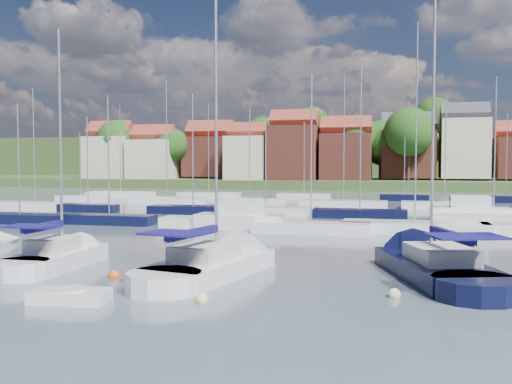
# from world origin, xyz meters

# --- Properties ---
(ground) EXTENTS (260.00, 260.00, 0.00)m
(ground) POSITION_xyz_m (0.00, 40.00, 0.00)
(ground) COLOR #424E59
(ground) RESTS_ON ground
(sailboat_left) EXTENTS (2.84, 9.67, 13.14)m
(sailboat_left) POSITION_xyz_m (-9.94, 2.79, 0.36)
(sailboat_left) COLOR silver
(sailboat_left) RESTS_ON ground
(sailboat_centre) EXTENTS (5.61, 12.42, 16.31)m
(sailboat_centre) POSITION_xyz_m (-1.27, 3.02, 0.35)
(sailboat_centre) COLOR silver
(sailboat_centre) RESTS_ON ground
(sailboat_navy) EXTENTS (7.19, 13.35, 17.84)m
(sailboat_navy) POSITION_xyz_m (8.13, 5.23, 0.35)
(sailboat_navy) COLOR black
(sailboat_navy) RESTS_ON ground
(tender) EXTENTS (3.06, 1.71, 0.63)m
(tender) POSITION_xyz_m (-5.18, -4.65, 0.24)
(tender) COLOR silver
(tender) RESTS_ON ground
(buoy_c) EXTENTS (0.54, 0.54, 0.54)m
(buoy_c) POSITION_xyz_m (-5.72, -0.08, 0.00)
(buoy_c) COLOR #D85914
(buoy_c) RESTS_ON ground
(buoy_d) EXTENTS (0.54, 0.54, 0.54)m
(buoy_d) POSITION_xyz_m (-0.31, -3.38, 0.00)
(buoy_d) COLOR beige
(buoy_d) RESTS_ON ground
(buoy_e) EXTENTS (0.50, 0.50, 0.50)m
(buoy_e) POSITION_xyz_m (6.16, 6.43, 0.00)
(buoy_e) COLOR #D85914
(buoy_e) RESTS_ON ground
(buoy_f) EXTENTS (0.52, 0.52, 0.52)m
(buoy_f) POSITION_xyz_m (6.83, -0.79, 0.00)
(buoy_f) COLOR beige
(buoy_f) RESTS_ON ground
(marina_field) EXTENTS (79.62, 41.41, 15.93)m
(marina_field) POSITION_xyz_m (1.91, 35.15, 0.43)
(marina_field) COLOR silver
(marina_field) RESTS_ON ground
(far_shore_town) EXTENTS (212.46, 90.00, 22.27)m
(far_shore_town) POSITION_xyz_m (2.23, 132.67, 4.61)
(far_shore_town) COLOR #3D552A
(far_shore_town) RESTS_ON ground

